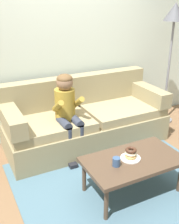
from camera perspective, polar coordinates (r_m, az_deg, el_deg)
ground at (r=3.45m, az=4.16°, el=-12.53°), size 10.00×10.00×0.00m
wall_back at (r=4.10m, az=-5.60°, el=14.56°), size 8.00×0.10×2.80m
area_rug at (r=3.27m, az=6.46°, el=-14.68°), size 2.26×2.01×0.01m
couch at (r=3.95m, az=-0.92°, el=-1.82°), size 2.26×0.90×0.92m
coffee_table at (r=3.00m, az=8.96°, el=-10.19°), size 1.04×0.60×0.42m
person_child at (r=3.52m, az=-4.57°, el=0.78°), size 0.34×0.58×1.10m
plate at (r=2.97m, az=8.41°, el=-9.36°), size 0.21×0.21×0.01m
donut at (r=2.96m, az=8.44°, el=-8.95°), size 0.16×0.16×0.04m
donut_second at (r=2.94m, az=8.48°, el=-8.36°), size 0.17×0.17×0.04m
donut_third at (r=2.92m, az=8.52°, el=-7.76°), size 0.16×0.16×0.04m
mug at (r=2.82m, az=5.54°, el=-10.16°), size 0.08×0.08×0.09m
toy_controller at (r=3.81m, az=12.03°, el=-8.79°), size 0.23×0.09×0.05m
floor_lamp at (r=4.53m, az=16.90°, el=16.62°), size 0.33×0.33×1.89m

